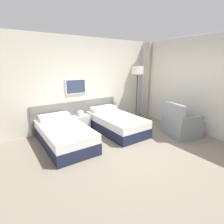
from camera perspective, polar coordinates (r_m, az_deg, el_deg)
name	(u,v)px	position (r m, az deg, el deg)	size (l,w,h in m)	color
ground_plane	(139,149)	(4.24, 8.86, -11.86)	(16.00, 16.00, 0.00)	slate
wall_headboard	(91,84)	(5.63, -6.87, 8.94)	(10.00, 0.10, 2.70)	beige
wall_window	(198,86)	(5.51, 26.38, 7.72)	(0.21, 4.72, 2.70)	white
bed_near_door	(64,135)	(4.48, -15.40, -7.19)	(0.99, 1.90, 0.61)	#1E233D
bed_near_window	(116,123)	(5.15, 1.23, -3.58)	(0.99, 1.90, 0.61)	#1E233D
nightstand	(81,122)	(5.38, -10.12, -3.26)	(0.49, 0.35, 0.57)	beige
floor_lamp	(138,74)	(5.97, 8.34, 12.18)	(0.27, 0.27, 1.86)	black
armchair	(181,125)	(5.21, 21.47, -3.89)	(0.97, 1.00, 0.94)	gray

